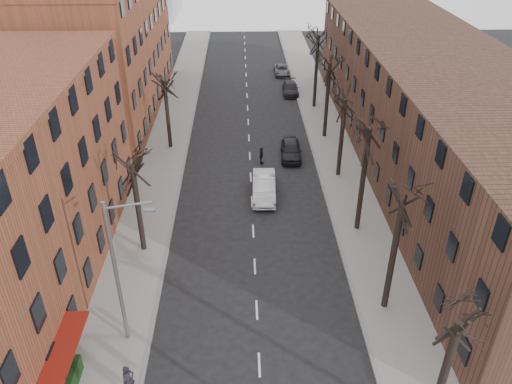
{
  "coord_description": "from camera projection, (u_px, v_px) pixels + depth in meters",
  "views": [
    {
      "loc": [
        -0.73,
        -9.63,
        21.35
      ],
      "look_at": [
        0.17,
        18.91,
        4.0
      ],
      "focal_mm": 35.0,
      "sensor_mm": 36.0,
      "label": 1
    }
  ],
  "objects": [
    {
      "name": "sidewalk_left",
      "position": [
        168.0,
        143.0,
        48.97
      ],
      "size": [
        4.0,
        90.0,
        0.15
      ],
      "primitive_type": "cube",
      "color": "gray",
      "rests_on": "ground"
    },
    {
      "name": "sidewalk_right",
      "position": [
        330.0,
        140.0,
        49.4
      ],
      "size": [
        4.0,
        90.0,
        0.15
      ],
      "primitive_type": "cube",
      "color": "gray",
      "rests_on": "ground"
    },
    {
      "name": "building_left_far",
      "position": [
        96.0,
        48.0,
        52.85
      ],
      "size": [
        12.0,
        28.0,
        14.0
      ],
      "primitive_type": "cube",
      "color": "brown",
      "rests_on": "ground"
    },
    {
      "name": "building_right",
      "position": [
        436.0,
        112.0,
        42.79
      ],
      "size": [
        12.0,
        50.0,
        10.0
      ],
      "primitive_type": "cube",
      "color": "#4C2F23",
      "rests_on": "ground"
    },
    {
      "name": "tree_right_b",
      "position": [
        384.0,
        307.0,
        29.78
      ],
      "size": [
        5.2,
        5.2,
        10.8
      ],
      "primitive_type": null,
      "color": "black",
      "rests_on": "ground"
    },
    {
      "name": "tree_right_c",
      "position": [
        356.0,
        229.0,
        36.62
      ],
      "size": [
        5.2,
        5.2,
        11.6
      ],
      "primitive_type": null,
      "color": "black",
      "rests_on": "ground"
    },
    {
      "name": "tree_right_d",
      "position": [
        338.0,
        176.0,
        43.45
      ],
      "size": [
        5.2,
        5.2,
        10.0
      ],
      "primitive_type": null,
      "color": "black",
      "rests_on": "ground"
    },
    {
      "name": "tree_right_e",
      "position": [
        324.0,
        137.0,
        50.29
      ],
      "size": [
        5.2,
        5.2,
        10.8
      ],
      "primitive_type": null,
      "color": "black",
      "rests_on": "ground"
    },
    {
      "name": "tree_right_f",
      "position": [
        314.0,
        107.0,
        57.12
      ],
      "size": [
        5.2,
        5.2,
        11.6
      ],
      "primitive_type": null,
      "color": "black",
      "rests_on": "ground"
    },
    {
      "name": "tree_left_a",
      "position": [
        144.0,
        250.0,
        34.5
      ],
      "size": [
        5.2,
        5.2,
        9.5
      ],
      "primitive_type": null,
      "color": "black",
      "rests_on": "ground"
    },
    {
      "name": "tree_left_b",
      "position": [
        171.0,
        148.0,
        48.17
      ],
      "size": [
        5.2,
        5.2,
        9.5
      ],
      "primitive_type": null,
      "color": "black",
      "rests_on": "ground"
    },
    {
      "name": "streetlight",
      "position": [
        119.0,
        269.0,
        25.08
      ],
      "size": [
        2.45,
        0.22,
        9.03
      ],
      "color": "slate",
      "rests_on": "ground"
    },
    {
      "name": "silver_sedan",
      "position": [
        264.0,
        187.0,
        40.15
      ],
      "size": [
        1.96,
        5.21,
        1.7
      ],
      "primitive_type": "imported",
      "rotation": [
        0.0,
        0.0,
        -0.03
      ],
      "color": "silver",
      "rests_on": "ground"
    },
    {
      "name": "parked_car_near",
      "position": [
        291.0,
        150.0,
        46.07
      ],
      "size": [
        2.05,
        4.62,
        1.55
      ],
      "primitive_type": "imported",
      "rotation": [
        0.0,
        0.0,
        -0.05
      ],
      "color": "black",
      "rests_on": "ground"
    },
    {
      "name": "parked_car_mid",
      "position": [
        290.0,
        88.0,
        60.64
      ],
      "size": [
        1.95,
        4.57,
        1.31
      ],
      "primitive_type": "imported",
      "rotation": [
        0.0,
        0.0,
        -0.02
      ],
      "color": "black",
      "rests_on": "ground"
    },
    {
      "name": "parked_car_far",
      "position": [
        282.0,
        70.0,
        67.04
      ],
      "size": [
        1.97,
        4.26,
        1.18
      ],
      "primitive_type": "imported",
      "rotation": [
        0.0,
        0.0,
        0.0
      ],
      "color": "#515458",
      "rests_on": "ground"
    },
    {
      "name": "pedestrian_a",
      "position": [
        129.0,
        380.0,
        24.13
      ],
      "size": [
        0.75,
        0.74,
        1.76
      ],
      "primitive_type": "imported",
      "rotation": [
        0.0,
        0.0,
        0.75
      ],
      "color": "black",
      "rests_on": "sidewalk_left"
    },
    {
      "name": "pedestrian_crossing",
      "position": [
        261.0,
        156.0,
        44.95
      ],
      "size": [
        0.59,
        1.01,
        1.62
      ],
      "primitive_type": "imported",
      "rotation": [
        0.0,
        0.0,
        1.35
      ],
      "color": "black",
      "rests_on": "ground"
    }
  ]
}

